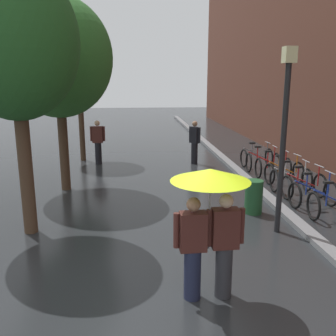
% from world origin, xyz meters
% --- Properties ---
extents(ground_plane, '(80.00, 80.00, 0.00)m').
position_xyz_m(ground_plane, '(0.00, 0.00, 0.00)').
color(ground_plane, '#26282B').
extents(kerb_strip, '(0.30, 36.00, 0.12)m').
position_xyz_m(kerb_strip, '(3.20, 10.00, 0.06)').
color(kerb_strip, slate).
rests_on(kerb_strip, ground).
extents(street_tree_0, '(2.55, 2.55, 5.59)m').
position_xyz_m(street_tree_0, '(-2.82, 2.56, 3.99)').
color(street_tree_0, '#473323').
rests_on(street_tree_0, ground).
extents(street_tree_1, '(3.11, 3.11, 5.60)m').
position_xyz_m(street_tree_1, '(-2.63, 5.86, 3.88)').
color(street_tree_1, '#473323').
rests_on(street_tree_1, ground).
extents(street_tree_2, '(2.31, 2.31, 5.01)m').
position_xyz_m(street_tree_2, '(-2.66, 10.09, 3.73)').
color(street_tree_2, '#473323').
rests_on(street_tree_2, ground).
extents(parked_bicycle_0, '(1.10, 0.72, 0.96)m').
position_xyz_m(parked_bicycle_0, '(4.22, 2.68, 0.38)').
color(parked_bicycle_0, black).
rests_on(parked_bicycle_0, ground).
extents(parked_bicycle_1, '(1.13, 0.77, 0.96)m').
position_xyz_m(parked_bicycle_1, '(4.13, 3.58, 0.38)').
color(parked_bicycle_1, black).
rests_on(parked_bicycle_1, ground).
extents(parked_bicycle_2, '(1.14, 0.80, 0.96)m').
position_xyz_m(parked_bicycle_2, '(4.21, 4.31, 0.38)').
color(parked_bicycle_2, black).
rests_on(parked_bicycle_2, ground).
extents(parked_bicycle_3, '(1.09, 0.72, 0.96)m').
position_xyz_m(parked_bicycle_3, '(4.13, 5.01, 0.38)').
color(parked_bicycle_3, black).
rests_on(parked_bicycle_3, ground).
extents(parked_bicycle_4, '(1.16, 0.83, 0.96)m').
position_xyz_m(parked_bicycle_4, '(4.27, 5.86, 0.38)').
color(parked_bicycle_4, black).
rests_on(parked_bicycle_4, ground).
extents(parked_bicycle_5, '(1.10, 0.72, 0.96)m').
position_xyz_m(parked_bicycle_5, '(4.18, 6.60, 0.38)').
color(parked_bicycle_5, black).
rests_on(parked_bicycle_5, ground).
extents(parked_bicycle_6, '(1.09, 0.72, 0.96)m').
position_xyz_m(parked_bicycle_6, '(4.11, 7.48, 0.38)').
color(parked_bicycle_6, black).
rests_on(parked_bicycle_6, ground).
extents(parked_bicycle_7, '(1.13, 0.78, 0.96)m').
position_xyz_m(parked_bicycle_7, '(4.16, 8.31, 0.38)').
color(parked_bicycle_7, black).
rests_on(parked_bicycle_7, ground).
extents(couple_under_umbrella, '(1.17, 1.17, 2.04)m').
position_xyz_m(couple_under_umbrella, '(0.58, -0.27, 1.39)').
color(couple_under_umbrella, '#1E233D').
rests_on(couple_under_umbrella, ground).
extents(street_lamp_post, '(0.24, 0.24, 3.93)m').
position_xyz_m(street_lamp_post, '(2.60, 2.09, 2.32)').
color(street_lamp_post, black).
rests_on(street_lamp_post, ground).
extents(litter_bin, '(0.44, 0.44, 0.85)m').
position_xyz_m(litter_bin, '(2.44, 3.29, 0.42)').
color(litter_bin, '#1E4C28').
rests_on(litter_bin, ground).
extents(pedestrian_walking_midground, '(0.59, 0.26, 1.73)m').
position_xyz_m(pedestrian_walking_midground, '(-1.96, 9.36, 0.89)').
color(pedestrian_walking_midground, black).
rests_on(pedestrian_walking_midground, ground).
extents(pedestrian_walking_far, '(0.42, 0.49, 1.71)m').
position_xyz_m(pedestrian_walking_far, '(1.85, 9.02, 0.87)').
color(pedestrian_walking_far, black).
rests_on(pedestrian_walking_far, ground).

